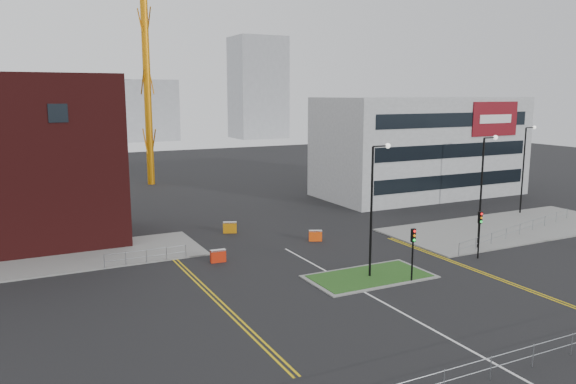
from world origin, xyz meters
name	(u,v)px	position (x,y,z in m)	size (l,w,h in m)	color
ground	(424,325)	(0.00, 0.00, 0.00)	(200.00, 200.00, 0.00)	black
pavement_left	(11,265)	(-20.00, 22.00, 0.06)	(28.00, 8.00, 0.12)	slate
pavement_right	(509,227)	(22.00, 14.00, 0.06)	(24.00, 10.00, 0.12)	slate
island_kerb	(370,277)	(2.00, 8.00, 0.04)	(8.60, 4.60, 0.08)	slate
grass_island	(370,276)	(2.00, 8.00, 0.06)	(8.00, 4.00, 0.12)	#1D4717
office_block	(420,146)	(26.01, 31.97, 6.00)	(25.00, 12.20, 12.00)	#9FA2A3
tower_crane	(179,2)	(3.50, 57.28, 25.03)	(49.35, 21.20, 36.15)	orange
streetlamp_island	(374,200)	(2.22, 8.00, 5.41)	(1.46, 0.36, 9.18)	black
streetlamp_right_near	(484,183)	(14.22, 10.00, 5.41)	(1.46, 0.36, 9.18)	black
streetlamp_right_far	(525,162)	(28.22, 18.00, 5.41)	(1.46, 0.36, 9.18)	black
traffic_light_island	(413,245)	(4.00, 5.98, 2.57)	(0.28, 0.33, 3.65)	black
traffic_light_right	(480,226)	(12.00, 7.98, 2.57)	(0.28, 0.33, 3.65)	black
railing_front	(513,357)	(0.00, -6.00, 0.78)	(24.05, 0.05, 1.10)	gray
railing_left	(146,254)	(-11.00, 18.00, 0.74)	(6.05, 0.05, 1.10)	gray
railing_right	(520,227)	(20.50, 11.50, 0.78)	(19.05, 5.05, 1.10)	gray
centre_line	(401,312)	(0.00, 2.00, 0.01)	(0.15, 30.00, 0.01)	silver
yellow_left_a	(207,293)	(-9.00, 10.00, 0.01)	(0.12, 24.00, 0.01)	gold
yellow_left_b	(212,292)	(-8.70, 10.00, 0.01)	(0.12, 24.00, 0.01)	gold
yellow_right_a	(473,270)	(9.50, 6.00, 0.01)	(0.12, 20.00, 0.01)	gold
yellow_right_b	(476,269)	(9.80, 6.00, 0.01)	(0.12, 20.00, 0.01)	gold
skyline_b	(129,111)	(10.00, 130.00, 8.00)	(24.00, 12.00, 16.00)	gray
skyline_c	(258,88)	(45.00, 125.00, 14.00)	(14.00, 12.00, 28.00)	gray
skyline_d	(53,118)	(-8.00, 140.00, 6.00)	(30.00, 12.00, 12.00)	gray
barrier_left	(218,255)	(-6.12, 16.00, 0.52)	(1.17, 0.46, 0.96)	red
barrier_mid	(230,227)	(-2.14, 24.00, 0.55)	(1.27, 0.84, 1.02)	#C6770B
barrier_right	(315,235)	(3.40, 18.07, 0.51)	(1.16, 0.80, 0.93)	#FF4E0E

